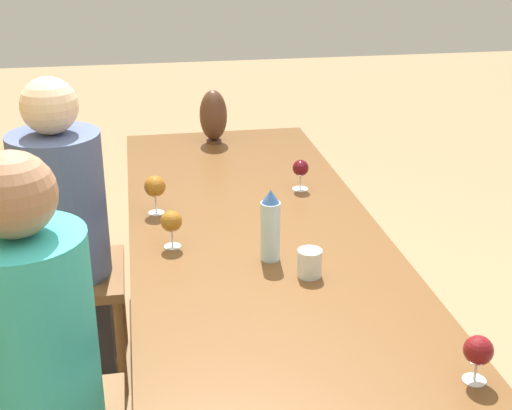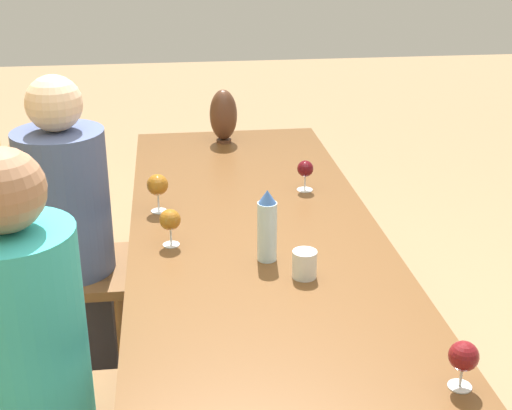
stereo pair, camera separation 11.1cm
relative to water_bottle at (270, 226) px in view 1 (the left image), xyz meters
The scene contains 11 objects.
dining_table 0.19m from the water_bottle, 10.45° to the left, with size 2.94×0.92×0.73m.
water_bottle is the anchor object (origin of this frame).
water_tumbler 0.19m from the water_bottle, 143.42° to the right, with size 0.08×0.08×0.09m.
vase 1.32m from the water_bottle, ahead, with size 0.14×0.14×0.27m.
wine_glass_0 0.35m from the water_bottle, 64.55° to the left, with size 0.08×0.08×0.13m.
wine_glass_1 0.58m from the water_bottle, 38.06° to the left, with size 0.08×0.08×0.15m.
wine_glass_2 0.84m from the water_bottle, 153.24° to the right, with size 0.07×0.07×0.13m.
wine_glass_3 0.66m from the water_bottle, 21.99° to the right, with size 0.07×0.07×0.13m.
chair_far 1.01m from the water_bottle, 56.69° to the left, with size 0.44×0.44×0.96m.
person_near 0.84m from the water_bottle, 120.30° to the left, with size 0.34×0.34×1.29m.
person_far 0.90m from the water_bottle, 53.57° to the left, with size 0.35×0.35×1.26m.
Camera 1 is at (-2.14, 0.41, 1.82)m, focal length 50.00 mm.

